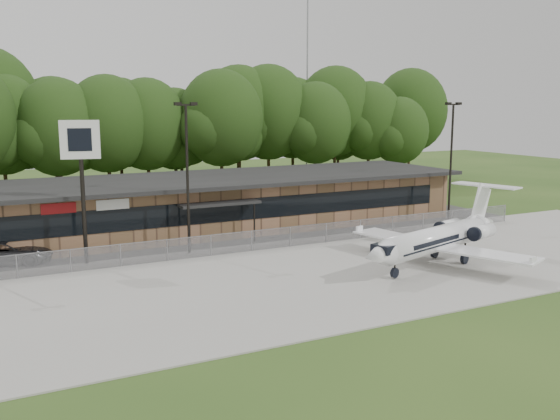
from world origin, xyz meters
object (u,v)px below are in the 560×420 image
suv (6,252)px  pole_sign (81,155)px  terminal (217,202)px  business_jet (439,239)px

suv → pole_sign: bearing=-102.4°
terminal → pole_sign: bearing=-148.7°
business_jet → suv: bearing=135.5°
business_jet → suv: business_jet is taller
terminal → suv: bearing=-163.5°
terminal → business_jet: bearing=-65.4°
pole_sign → terminal: bearing=44.9°
business_jet → suv: (-24.40, 12.75, -0.92)m
suv → pole_sign: 8.04m
terminal → suv: (-16.34, -4.84, -1.39)m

